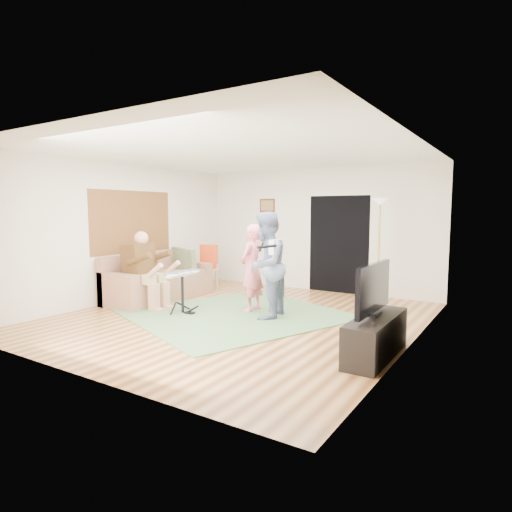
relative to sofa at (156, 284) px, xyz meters
The scene contains 19 objects.
floor 2.35m from the sofa, ahead, with size 6.00×6.00×0.00m, color brown.
walls 2.55m from the sofa, ahead, with size 5.50×6.00×2.70m, color beige, non-canonical shape.
ceiling 3.34m from the sofa, ahead, with size 6.00×6.00×0.00m, color white.
window_blinds 1.33m from the sofa, 158.34° to the right, with size 2.05×2.05×0.00m, color brown.
doorway 3.94m from the sofa, 42.51° to the left, with size 2.10×2.10×0.00m, color black.
picture_frame 3.24m from the sofa, 68.09° to the left, with size 0.42×0.03×0.32m, color #3F2314.
area_rug 2.16m from the sofa, ahead, with size 3.08×3.26×0.02m, color #4C7245.
sofa is the anchor object (origin of this frame).
drummer 0.82m from the sofa, 56.13° to the right, with size 0.91×0.51×1.40m.
drum_kit 1.46m from the sofa, 26.53° to the right, with size 0.41×0.73×0.75m.
singer 2.27m from the sofa, ahead, with size 0.56×0.37×1.54m, color #F06877.
microphone 2.56m from the sofa, ahead, with size 0.06×0.06×0.24m, color black, non-canonical shape.
guitarist 2.75m from the sofa, ahead, with size 0.85×0.67×1.76m, color slate.
guitar_held 3.02m from the sofa, ahead, with size 0.12×0.60×0.26m, color white, non-canonical shape.
guitar_spare 4.36m from the sofa, ahead, with size 0.31×0.28×0.86m.
torchiere_lamp 4.48m from the sofa, 24.55° to the left, with size 0.36×0.36×2.00m.
dining_chair 1.31m from the sofa, 77.85° to the left, with size 0.53×0.55×1.01m.
tv_cabinet 4.92m from the sofa, 12.55° to the right, with size 0.40×1.40×0.50m, color black.
television 4.90m from the sofa, 12.68° to the right, with size 0.06×1.14×0.59m, color black.
Camera 1 is at (3.98, -5.74, 1.77)m, focal length 30.00 mm.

